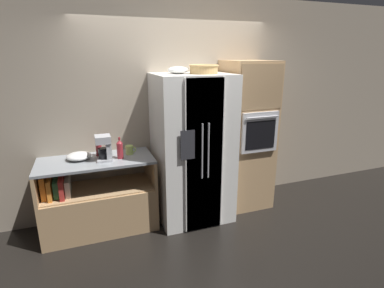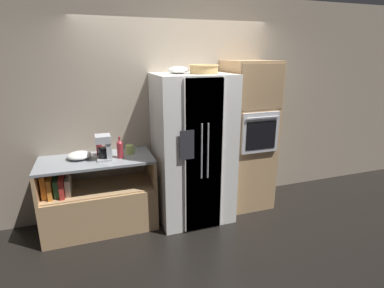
{
  "view_description": "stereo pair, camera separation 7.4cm",
  "coord_description": "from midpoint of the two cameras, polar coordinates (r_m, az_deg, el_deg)",
  "views": [
    {
      "loc": [
        -1.17,
        -3.37,
        2.08
      ],
      "look_at": [
        0.04,
        -0.08,
        1.02
      ],
      "focal_mm": 28.0,
      "sensor_mm": 36.0,
      "label": 1
    },
    {
      "loc": [
        -1.1,
        -3.4,
        2.08
      ],
      "look_at": [
        0.04,
        -0.08,
        1.02
      ],
      "focal_mm": 28.0,
      "sensor_mm": 36.0,
      "label": 2
    }
  ],
  "objects": [
    {
      "name": "ground_plane",
      "position": [
        4.13,
        -1.48,
        -13.46
      ],
      "size": [
        20.0,
        20.0,
        0.0
      ],
      "primitive_type": "plane",
      "color": "black"
    },
    {
      "name": "wall_back",
      "position": [
        4.04,
        -3.63,
        7.06
      ],
      "size": [
        12.0,
        0.06,
        2.8
      ],
      "color": "tan",
      "rests_on": "ground_plane"
    },
    {
      "name": "counter_left",
      "position": [
        3.89,
        -17.91,
        -10.82
      ],
      "size": [
        1.31,
        0.62,
        0.9
      ],
      "color": "tan",
      "rests_on": "ground_plane"
    },
    {
      "name": "refrigerator",
      "position": [
        3.78,
        -0.43,
        -0.92
      ],
      "size": [
        0.92,
        0.82,
        1.86
      ],
      "color": "white",
      "rests_on": "ground_plane"
    },
    {
      "name": "wall_oven",
      "position": [
        4.17,
        9.84,
        1.59
      ],
      "size": [
        0.62,
        0.68,
        2.0
      ],
      "color": "tan",
      "rests_on": "ground_plane"
    },
    {
      "name": "wicker_basket",
      "position": [
        3.6,
        1.66,
        14.14
      ],
      "size": [
        0.35,
        0.35,
        0.1
      ],
      "color": "tan",
      "rests_on": "refrigerator"
    },
    {
      "name": "fruit_bowl",
      "position": [
        3.6,
        -3.28,
        13.89
      ],
      "size": [
        0.25,
        0.25,
        0.08
      ],
      "color": "white",
      "rests_on": "refrigerator"
    },
    {
      "name": "bottle_tall",
      "position": [
        3.78,
        -17.89,
        -0.67
      ],
      "size": [
        0.07,
        0.07,
        0.22
      ],
      "color": "maroon",
      "rests_on": "counter_left"
    },
    {
      "name": "bottle_short",
      "position": [
        3.61,
        -14.15,
        -0.93
      ],
      "size": [
        0.07,
        0.07,
        0.26
      ],
      "color": "maroon",
      "rests_on": "counter_left"
    },
    {
      "name": "mug",
      "position": [
        3.75,
        -12.37,
        -1.1
      ],
      "size": [
        0.13,
        0.09,
        0.11
      ],
      "color": "#B2D166",
      "rests_on": "counter_left"
    },
    {
      "name": "mixing_bowl",
      "position": [
        3.74,
        -21.29,
        -2.16
      ],
      "size": [
        0.28,
        0.28,
        0.08
      ],
      "color": "white",
      "rests_on": "counter_left"
    },
    {
      "name": "coffee_maker",
      "position": [
        3.58,
        -16.81,
        -0.53
      ],
      "size": [
        0.17,
        0.18,
        0.29
      ],
      "color": "#B2B2B7",
      "rests_on": "counter_left"
    }
  ]
}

